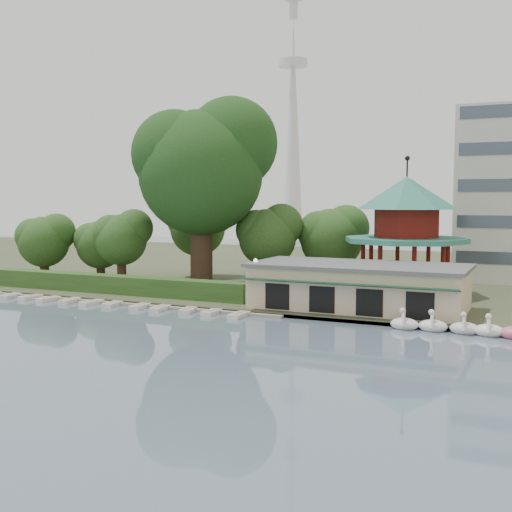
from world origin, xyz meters
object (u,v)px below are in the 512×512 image
Objects in this scene: boathouse at (358,286)px; pavilion at (406,223)px; big_tree at (203,163)px; dock at (118,302)px.

pavilion is at bearing 78.72° from boathouse.
pavilion is 22.05m from big_tree.
dock is 17.77m from big_tree.
pavilion is (2.00, 10.03, 5.11)m from boathouse.
big_tree is (3.18, 11.02, 13.57)m from dock.
boathouse is 11.43m from pavilion.
pavilion is 0.66× the size of big_tree.
pavilion is (24.00, 14.80, 7.36)m from dock.
boathouse is 22.83m from big_tree.
dock is at bearing -148.34° from pavilion.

